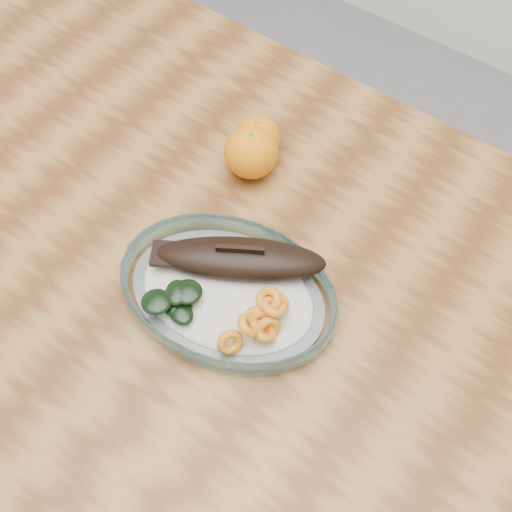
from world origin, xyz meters
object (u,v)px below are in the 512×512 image
at_px(orange_left, 251,152).
at_px(orange_right, 257,138).
at_px(dining_table, 190,276).
at_px(plated_meal, 228,289).

distance_m(orange_left, orange_right, 0.03).
bearing_deg(orange_left, dining_table, -90.81).
bearing_deg(orange_right, orange_left, -68.06).
relative_size(plated_meal, orange_left, 7.83).
height_order(dining_table, orange_left, orange_left).
relative_size(dining_table, orange_right, 18.04).
xyz_separation_m(dining_table, orange_left, (0.00, 0.15, 0.14)).
bearing_deg(plated_meal, dining_table, 149.81).
xyz_separation_m(dining_table, orange_right, (-0.01, 0.18, 0.13)).
xyz_separation_m(dining_table, plated_meal, (0.10, -0.03, 0.12)).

